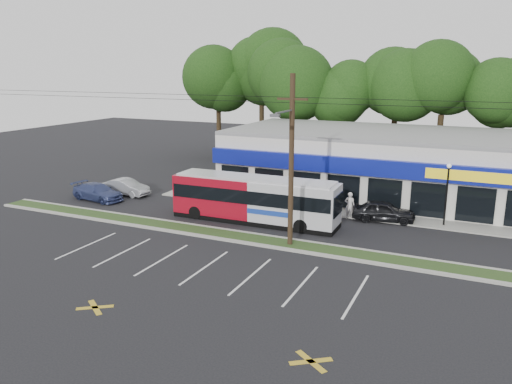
{
  "coord_description": "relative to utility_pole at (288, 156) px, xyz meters",
  "views": [
    {
      "loc": [
        12.85,
        -25.31,
        10.25
      ],
      "look_at": [
        -1.05,
        5.0,
        1.97
      ],
      "focal_mm": 35.0,
      "sensor_mm": 36.0,
      "label": 1
    }
  ],
  "objects": [
    {
      "name": "lamp_post",
      "position": [
        8.17,
        7.87,
        -2.74
      ],
      "size": [
        0.3,
        0.3,
        4.25
      ],
      "color": "black",
      "rests_on": "ground"
    },
    {
      "name": "curb_south",
      "position": [
        -2.83,
        -0.78,
        -5.34
      ],
      "size": [
        40.0,
        0.25,
        0.14
      ],
      "primitive_type": "cube",
      "color": "#9E9E93",
      "rests_on": "ground"
    },
    {
      "name": "car_dark",
      "position": [
        4.26,
        7.37,
        -4.69
      ],
      "size": [
        4.43,
        2.32,
        1.44
      ],
      "primitive_type": "imported",
      "rotation": [
        0.0,
        0.0,
        1.72
      ],
      "color": "black",
      "rests_on": "ground"
    },
    {
      "name": "tree_line",
      "position": [
        1.17,
        25.07,
        3.0
      ],
      "size": [
        46.76,
        6.76,
        11.83
      ],
      "color": "black",
      "rests_on": "ground"
    },
    {
      "name": "pedestrian_a",
      "position": [
        1.99,
        6.94,
        -4.45
      ],
      "size": [
        0.76,
        0.56,
        1.92
      ],
      "primitive_type": "imported",
      "rotation": [
        0.0,
        0.0,
        3.29
      ],
      "color": "silver",
      "rests_on": "ground"
    },
    {
      "name": "utility_pole",
      "position": [
        0.0,
        0.0,
        0.0
      ],
      "size": [
        50.0,
        2.77,
        10.0
      ],
      "color": "#2D2313",
      "rests_on": "ground"
    },
    {
      "name": "grass_strip",
      "position": [
        -2.83,
        0.07,
        -5.35
      ],
      "size": [
        40.0,
        1.6,
        0.12
      ],
      "primitive_type": "cube",
      "color": "#213D19",
      "rests_on": "ground"
    },
    {
      "name": "strip_mall",
      "position": [
        2.67,
        14.99,
        -2.76
      ],
      "size": [
        25.0,
        12.55,
        5.3
      ],
      "color": "beige",
      "rests_on": "ground"
    },
    {
      "name": "car_silver",
      "position": [
        -16.56,
        5.85,
        -4.74
      ],
      "size": [
        4.14,
        1.61,
        1.34
      ],
      "primitive_type": "imported",
      "rotation": [
        0.0,
        0.0,
        1.52
      ],
      "color": "#9EA1A5",
      "rests_on": "ground"
    },
    {
      "name": "pedestrian_b",
      "position": [
        0.25,
        6.8,
        -4.64
      ],
      "size": [
        0.86,
        0.74,
        1.55
      ],
      "primitive_type": "imported",
      "rotation": [
        0.0,
        0.0,
        2.92
      ],
      "color": "#B8B0A5",
      "rests_on": "ground"
    },
    {
      "name": "metrobus",
      "position": [
        -3.76,
        3.57,
        -3.76
      ],
      "size": [
        11.65,
        2.67,
        3.12
      ],
      "rotation": [
        0.0,
        0.0,
        0.02
      ],
      "color": "maroon",
      "rests_on": "ground"
    },
    {
      "name": "sidewalk",
      "position": [
        2.17,
        8.07,
        -5.36
      ],
      "size": [
        32.0,
        2.2,
        0.1
      ],
      "primitive_type": "cube",
      "color": "#9E9E93",
      "rests_on": "ground"
    },
    {
      "name": "curb_north",
      "position": [
        -2.83,
        0.92,
        -5.34
      ],
      "size": [
        40.0,
        0.25,
        0.14
      ],
      "primitive_type": "cube",
      "color": "#9E9E93",
      "rests_on": "ground"
    },
    {
      "name": "car_blue",
      "position": [
        -17.58,
        3.58,
        -4.75
      ],
      "size": [
        4.76,
        2.41,
        1.33
      ],
      "primitive_type": "imported",
      "rotation": [
        0.0,
        0.0,
        1.45
      ],
      "color": "navy",
      "rests_on": "ground"
    },
    {
      "name": "ground",
      "position": [
        -2.83,
        -0.93,
        -5.41
      ],
      "size": [
        120.0,
        120.0,
        0.0
      ],
      "primitive_type": "plane",
      "color": "black",
      "rests_on": "ground"
    }
  ]
}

